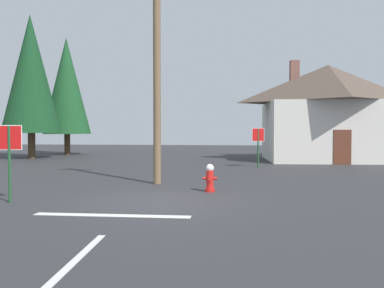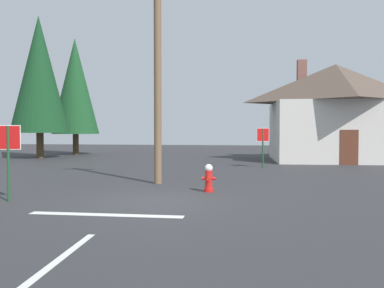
% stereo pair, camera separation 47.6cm
% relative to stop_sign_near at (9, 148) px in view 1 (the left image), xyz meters
% --- Properties ---
extents(ground_plane, '(80.00, 80.00, 0.10)m').
position_rel_stop_sign_near_xyz_m(ground_plane, '(4.11, 0.66, -1.58)').
color(ground_plane, '#2D2D30').
extents(lane_stop_bar, '(3.79, 0.30, 0.01)m').
position_rel_stop_sign_near_xyz_m(lane_stop_bar, '(3.35, -1.40, -1.53)').
color(lane_stop_bar, silver).
rests_on(lane_stop_bar, ground).
extents(lane_center_stripe, '(0.30, 3.45, 0.01)m').
position_rel_stop_sign_near_xyz_m(lane_center_stripe, '(3.79, -4.95, -1.53)').
color(lane_center_stripe, silver).
rests_on(lane_center_stripe, ground).
extents(stop_sign_near, '(0.67, 0.20, 2.16)m').
position_rel_stop_sign_near_xyz_m(stop_sign_near, '(0.00, 0.00, 0.00)').
color(stop_sign_near, '#1E4C28').
rests_on(stop_sign_near, ground).
extents(fire_hydrant, '(0.46, 0.39, 0.91)m').
position_rel_stop_sign_near_xyz_m(fire_hydrant, '(5.45, 2.55, -1.09)').
color(fire_hydrant, red).
rests_on(fire_hydrant, ground).
extents(utility_pole, '(1.60, 0.28, 7.58)m').
position_rel_stop_sign_near_xyz_m(utility_pole, '(3.37, 4.30, 2.43)').
color(utility_pole, brown).
rests_on(utility_pole, ground).
extents(stop_sign_far, '(0.66, 0.29, 2.09)m').
position_rel_stop_sign_near_xyz_m(stop_sign_far, '(7.47, 11.28, -0.05)').
color(stop_sign_far, '#1E4C28').
rests_on(stop_sign_far, ground).
extents(house, '(8.65, 7.53, 6.68)m').
position_rel_stop_sign_near_xyz_m(house, '(12.24, 16.94, 1.68)').
color(house, beige).
rests_on(house, ground).
extents(pine_tree_tall_left, '(3.67, 3.67, 9.18)m').
position_rel_stop_sign_near_xyz_m(pine_tree_tall_left, '(-6.89, 20.54, 3.87)').
color(pine_tree_tall_left, '#4C3823').
rests_on(pine_tree_tall_left, ground).
extents(pine_tree_mid_left, '(3.96, 3.96, 9.90)m').
position_rel_stop_sign_near_xyz_m(pine_tree_mid_left, '(-7.75, 16.48, 4.29)').
color(pine_tree_mid_left, '#4C3823').
rests_on(pine_tree_mid_left, ground).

